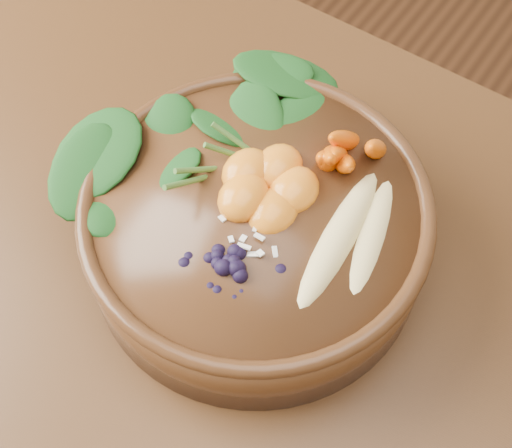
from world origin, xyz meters
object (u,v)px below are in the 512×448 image
Objects in this scene: kale_heap at (235,118)px; banana_halves at (358,227)px; mandarin_cluster at (267,178)px; carrot_cluster at (354,124)px; stoneware_bowl at (256,230)px; blueberry_pile at (228,253)px.

kale_heap is 0.14m from banana_halves.
banana_halves is at bearing 1.60° from mandarin_cluster.
carrot_cluster is at bearing 113.06° from banana_halves.
carrot_cluster reaches higher than stoneware_bowl.
mandarin_cluster is (-0.00, 0.02, 0.06)m from stoneware_bowl.
blueberry_pile is (-0.02, -0.15, -0.02)m from carrot_cluster.
kale_heap reaches higher than stoneware_bowl.
mandarin_cluster is at bearing 170.25° from banana_halves.
banana_halves is at bearing -12.20° from kale_heap.
mandarin_cluster is at bearing 95.01° from stoneware_bowl.
mandarin_cluster is 0.69× the size of blueberry_pile.
banana_halves is at bearing 14.09° from stoneware_bowl.
kale_heap reaches higher than mandarin_cluster.
mandarin_cluster is at bearing -129.81° from carrot_cluster.
kale_heap is 0.07m from mandarin_cluster.
carrot_cluster is (0.09, 0.04, 0.02)m from kale_heap.
banana_halves is 1.26× the size of blueberry_pile.
carrot_cluster is 0.15m from blueberry_pile.
mandarin_cluster is 0.08m from blueberry_pile.
carrot_cluster is at bearing 67.66° from stoneware_bowl.
blueberry_pile is at bearing -56.85° from kale_heap.
stoneware_bowl is 0.10m from banana_halves.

